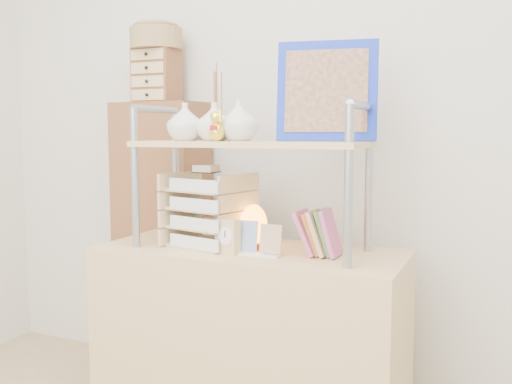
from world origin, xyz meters
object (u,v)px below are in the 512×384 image
(salt_lamp, at_px, (254,225))
(desk, at_px, (250,341))
(cabinet, at_px, (162,239))
(letter_tray, at_px, (207,214))

(salt_lamp, bearing_deg, desk, -90.19)
(desk, height_order, cabinet, cabinet)
(desk, bearing_deg, letter_tray, -176.86)
(desk, relative_size, cabinet, 0.89)
(desk, xyz_separation_m, cabinet, (-0.65, 0.37, 0.30))
(cabinet, bearing_deg, desk, -25.70)
(letter_tray, distance_m, salt_lamp, 0.19)
(desk, height_order, salt_lamp, salt_lamp)
(desk, relative_size, salt_lamp, 6.92)
(cabinet, distance_m, salt_lamp, 0.75)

